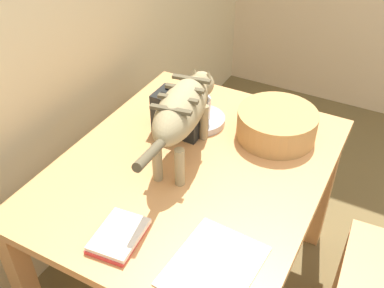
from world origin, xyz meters
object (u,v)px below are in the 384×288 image
Objects in this scene: coffee_mug at (201,107)px; magazine at (214,266)px; wicker_basket at (277,124)px; dining_table at (192,182)px; cat at (183,109)px; saucer_bowl at (201,120)px; toaster at (179,113)px; book_stack at (119,236)px.

magazine is at bearing -149.91° from coffee_mug.
coffee_mug is 0.75m from magazine.
dining_table is at bearing 146.33° from wicker_basket.
cat is at bearing -170.15° from coffee_mug.
saucer_bowl is at bearing 100.47° from wicker_basket.
magazine is 0.71m from toaster.
saucer_bowl is (0.26, 0.10, 0.10)m from dining_table.
coffee_mug is (0.00, 0.00, 0.06)m from saucer_bowl.
coffee_mug is at bearing 5.48° from book_stack.
book_stack is at bearing 161.76° from wicker_basket.
toaster is at bearing 150.20° from coffee_mug.
saucer_bowl reaches higher than magazine.
magazine is at bearing -61.56° from cat.
cat reaches higher than coffee_mug.
toaster reaches higher than saucer_bowl.
coffee_mug is 0.70m from book_stack.
toaster reaches higher than dining_table.
book_stack reaches higher than magazine.
coffee_mug is (0.27, 0.10, 0.17)m from dining_table.
coffee_mug is at bearing 99.78° from wicker_basket.
saucer_bowl reaches higher than dining_table.
cat is 2.27× the size of magazine.
magazine is (-0.42, -0.34, -0.21)m from cat.
coffee_mug is at bearing -29.80° from toaster.
saucer_bowl reaches higher than book_stack.
cat is 3.43× the size of book_stack.
dining_table is 0.48m from magazine.
saucer_bowl is 0.75m from magazine.
toaster is (-0.15, 0.37, 0.02)m from wicker_basket.
toaster reaches higher than wicker_basket.
magazine is 0.71m from wicker_basket.
book_stack is 0.62m from toaster.
book_stack is at bearing 102.09° from magazine.
cat is 0.51m from book_stack.
toaster is at bearing 115.71° from cat.
magazine is at bearing -143.91° from dining_table.
wicker_basket is at bearing -18.24° from book_stack.
book_stack is at bearing -168.61° from toaster.
magazine is at bearing -149.76° from saucer_bowl.
coffee_mug reaches higher than book_stack.
wicker_basket is (0.05, -0.31, -0.02)m from coffee_mug.
cat is at bearing -169.98° from saucer_bowl.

